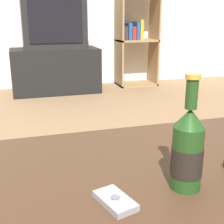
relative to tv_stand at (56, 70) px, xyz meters
name	(u,v)px	position (x,y,z in m)	size (l,w,h in m)	color
coffee_table	(115,200)	(-0.17, -2.72, 0.12)	(1.34, 0.70, 0.40)	#422B1C
tv_stand	(56,70)	(0.00, 0.00, 0.00)	(0.90, 0.47, 0.46)	black
television	(53,16)	(0.00, 0.00, 0.56)	(0.62, 0.48, 0.66)	black
bookshelf	(135,38)	(0.94, 0.09, 0.31)	(0.45, 0.30, 1.04)	#99754C
beer_bottle	(187,150)	(-0.03, -2.79, 0.26)	(0.07, 0.07, 0.26)	#1E4219
cell_phone	(115,201)	(-0.20, -2.81, 0.18)	(0.08, 0.11, 0.02)	gray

